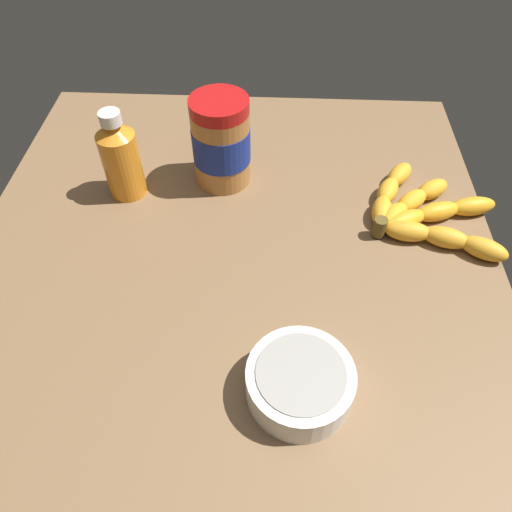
{
  "coord_description": "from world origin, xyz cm",
  "views": [
    {
      "loc": [
        -45.15,
        -5.55,
        52.38
      ],
      "look_at": [
        -2.99,
        -3.53,
        3.35
      ],
      "focal_mm": 33.68,
      "sensor_mm": 36.0,
      "label": 1
    }
  ],
  "objects_px": {
    "peanut_butter_jar": "(221,142)",
    "small_bowl": "(300,382)",
    "honey_bottle": "(121,158)",
    "banana_bunch": "(422,212)"
  },
  "relations": [
    {
      "from": "peanut_butter_jar",
      "to": "small_bowl",
      "type": "xyz_separation_m",
      "value": [
        -0.37,
        -0.12,
        -0.05
      ]
    },
    {
      "from": "honey_bottle",
      "to": "peanut_butter_jar",
      "type": "bearing_deg",
      "value": -75.29
    },
    {
      "from": "peanut_butter_jar",
      "to": "honey_bottle",
      "type": "height_order",
      "value": "same"
    },
    {
      "from": "banana_bunch",
      "to": "small_bowl",
      "type": "distance_m",
      "value": 0.35
    },
    {
      "from": "banana_bunch",
      "to": "small_bowl",
      "type": "relative_size",
      "value": 1.8
    },
    {
      "from": "small_bowl",
      "to": "honey_bottle",
      "type": "bearing_deg",
      "value": 39.08
    },
    {
      "from": "banana_bunch",
      "to": "honey_bottle",
      "type": "bearing_deg",
      "value": 84.71
    },
    {
      "from": "honey_bottle",
      "to": "banana_bunch",
      "type": "bearing_deg",
      "value": -95.29
    },
    {
      "from": "peanut_butter_jar",
      "to": "honey_bottle",
      "type": "bearing_deg",
      "value": 104.71
    },
    {
      "from": "banana_bunch",
      "to": "peanut_butter_jar",
      "type": "xyz_separation_m",
      "value": [
        0.08,
        0.31,
        0.06
      ]
    }
  ]
}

